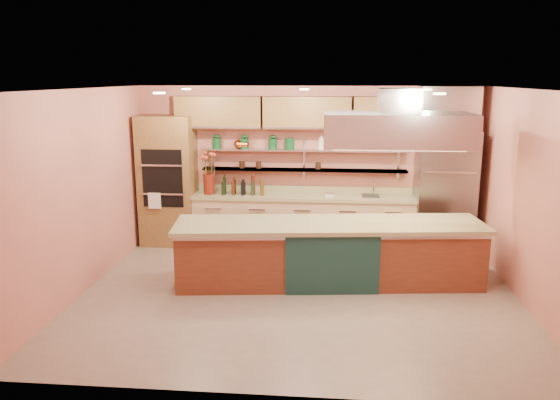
# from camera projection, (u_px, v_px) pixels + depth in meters

# --- Properties ---
(floor) EXTENTS (6.00, 5.00, 0.02)m
(floor) POSITION_uv_depth(u_px,v_px,m) (298.00, 294.00, 7.60)
(floor) COLOR gray
(floor) RESTS_ON ground
(ceiling) EXTENTS (6.00, 5.00, 0.02)m
(ceiling) POSITION_uv_depth(u_px,v_px,m) (300.00, 89.00, 6.98)
(ceiling) COLOR black
(ceiling) RESTS_ON wall_back
(wall_back) EXTENTS (6.00, 0.04, 2.80)m
(wall_back) POSITION_uv_depth(u_px,v_px,m) (307.00, 166.00, 9.72)
(wall_back) COLOR #CA715F
(wall_back) RESTS_ON floor
(wall_front) EXTENTS (6.00, 0.04, 2.80)m
(wall_front) POSITION_uv_depth(u_px,v_px,m) (284.00, 255.00, 4.86)
(wall_front) COLOR #CA715F
(wall_front) RESTS_ON floor
(wall_left) EXTENTS (0.04, 5.00, 2.80)m
(wall_left) POSITION_uv_depth(u_px,v_px,m) (83.00, 192.00, 7.55)
(wall_left) COLOR #CA715F
(wall_left) RESTS_ON floor
(wall_right) EXTENTS (0.04, 5.00, 2.80)m
(wall_right) POSITION_uv_depth(u_px,v_px,m) (531.00, 200.00, 7.03)
(wall_right) COLOR #CA715F
(wall_right) RESTS_ON floor
(oven_stack) EXTENTS (0.95, 0.64, 2.30)m
(oven_stack) POSITION_uv_depth(u_px,v_px,m) (168.00, 181.00, 9.68)
(oven_stack) COLOR brown
(oven_stack) RESTS_ON floor
(refrigerator) EXTENTS (0.95, 0.72, 2.10)m
(refrigerator) POSITION_uv_depth(u_px,v_px,m) (444.00, 192.00, 9.24)
(refrigerator) COLOR gray
(refrigerator) RESTS_ON floor
(back_counter) EXTENTS (3.84, 0.64, 0.93)m
(back_counter) POSITION_uv_depth(u_px,v_px,m) (303.00, 221.00, 9.64)
(back_counter) COLOR tan
(back_counter) RESTS_ON floor
(wall_shelf_lower) EXTENTS (3.60, 0.26, 0.03)m
(wall_shelf_lower) POSITION_uv_depth(u_px,v_px,m) (304.00, 170.00, 9.61)
(wall_shelf_lower) COLOR silver
(wall_shelf_lower) RESTS_ON wall_back
(wall_shelf_upper) EXTENTS (3.60, 0.26, 0.03)m
(wall_shelf_upper) POSITION_uv_depth(u_px,v_px,m) (304.00, 150.00, 9.53)
(wall_shelf_upper) COLOR silver
(wall_shelf_upper) RESTS_ON wall_back
(upper_cabinets) EXTENTS (4.60, 0.36, 0.55)m
(upper_cabinets) POSITION_uv_depth(u_px,v_px,m) (307.00, 113.00, 9.33)
(upper_cabinets) COLOR brown
(upper_cabinets) RESTS_ON wall_back
(range_hood) EXTENTS (2.00, 1.00, 0.45)m
(range_hood) POSITION_uv_depth(u_px,v_px,m) (397.00, 129.00, 7.46)
(range_hood) COLOR silver
(range_hood) RESTS_ON ceiling
(ceiling_downlights) EXTENTS (4.00, 2.80, 0.02)m
(ceiling_downlights) POSITION_uv_depth(u_px,v_px,m) (301.00, 91.00, 7.18)
(ceiling_downlights) COLOR #FFE5A5
(ceiling_downlights) RESTS_ON ceiling
(island) EXTENTS (4.42, 1.42, 0.91)m
(island) POSITION_uv_depth(u_px,v_px,m) (329.00, 253.00, 7.94)
(island) COLOR brown
(island) RESTS_ON floor
(flower_vase) EXTENTS (0.24, 0.24, 0.35)m
(flower_vase) POSITION_uv_depth(u_px,v_px,m) (209.00, 184.00, 9.59)
(flower_vase) COLOR #63190E
(flower_vase) RESTS_ON back_counter
(oil_bottle_cluster) EXTENTS (0.82, 0.34, 0.26)m
(oil_bottle_cluster) POSITION_uv_depth(u_px,v_px,m) (243.00, 187.00, 9.55)
(oil_bottle_cluster) COLOR black
(oil_bottle_cluster) RESTS_ON back_counter
(kitchen_scale) EXTENTS (0.16, 0.14, 0.08)m
(kitchen_scale) POSITION_uv_depth(u_px,v_px,m) (330.00, 194.00, 9.44)
(kitchen_scale) COLOR silver
(kitchen_scale) RESTS_ON back_counter
(bar_faucet) EXTENTS (0.04, 0.04, 0.24)m
(bar_faucet) POSITION_uv_depth(u_px,v_px,m) (374.00, 189.00, 9.45)
(bar_faucet) COLOR silver
(bar_faucet) RESTS_ON back_counter
(copper_kettle) EXTENTS (0.23, 0.23, 0.16)m
(copper_kettle) POSITION_uv_depth(u_px,v_px,m) (239.00, 144.00, 9.61)
(copper_kettle) COLOR orange
(copper_kettle) RESTS_ON wall_shelf_upper
(green_canister) EXTENTS (0.17, 0.17, 0.19)m
(green_canister) POSITION_uv_depth(u_px,v_px,m) (290.00, 144.00, 9.53)
(green_canister) COLOR #0D411D
(green_canister) RESTS_ON wall_shelf_upper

